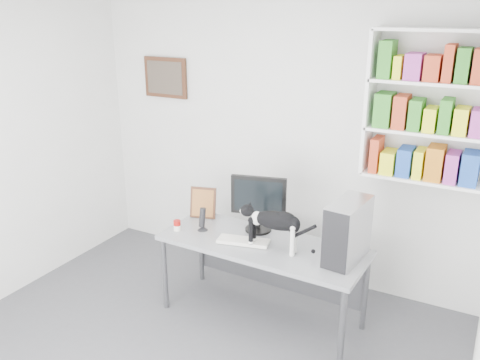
# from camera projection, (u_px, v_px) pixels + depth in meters

# --- Properties ---
(room) EXTENTS (4.01, 4.01, 2.70)m
(room) POSITION_uv_depth(u_px,v_px,m) (152.00, 212.00, 3.31)
(room) COLOR #4B4C50
(room) RESTS_ON ground
(bookshelf) EXTENTS (1.03, 0.28, 1.24)m
(bookshelf) POSITION_uv_depth(u_px,v_px,m) (432.00, 108.00, 4.05)
(bookshelf) COLOR white
(bookshelf) RESTS_ON room
(wall_art) EXTENTS (0.52, 0.04, 0.42)m
(wall_art) POSITION_uv_depth(u_px,v_px,m) (166.00, 78.00, 5.34)
(wall_art) COLOR #4E2819
(wall_art) RESTS_ON room
(desk) EXTENTS (1.77, 0.73, 0.73)m
(desk) POSITION_uv_depth(u_px,v_px,m) (262.00, 281.00, 4.39)
(desk) COLOR gray
(desk) RESTS_ON room
(monitor) EXTENTS (0.53, 0.35, 0.52)m
(monitor) POSITION_uv_depth(u_px,v_px,m) (259.00, 203.00, 4.42)
(monitor) COLOR black
(monitor) RESTS_ON desk
(keyboard) EXTENTS (0.46, 0.26, 0.03)m
(keyboard) POSITION_uv_depth(u_px,v_px,m) (243.00, 241.00, 4.27)
(keyboard) COLOR silver
(keyboard) RESTS_ON desk
(pc_tower) EXTENTS (0.26, 0.51, 0.49)m
(pc_tower) POSITION_uv_depth(u_px,v_px,m) (348.00, 231.00, 3.93)
(pc_tower) COLOR #A4A4A8
(pc_tower) RESTS_ON desk
(speaker) EXTENTS (0.11, 0.11, 0.22)m
(speaker) POSITION_uv_depth(u_px,v_px,m) (202.00, 219.00, 4.48)
(speaker) COLOR black
(speaker) RESTS_ON desk
(leaning_print) EXTENTS (0.26, 0.16, 0.30)m
(leaning_print) POSITION_uv_depth(u_px,v_px,m) (203.00, 202.00, 4.74)
(leaning_print) COLOR #4E2819
(leaning_print) RESTS_ON desk
(soup_can) EXTENTS (0.08, 0.08, 0.09)m
(soup_can) POSITION_uv_depth(u_px,v_px,m) (177.00, 225.00, 4.50)
(soup_can) COLOR #A2110D
(soup_can) RESTS_ON desk
(cat) EXTENTS (0.59, 0.20, 0.36)m
(cat) POSITION_uv_depth(u_px,v_px,m) (275.00, 230.00, 4.09)
(cat) COLOR black
(cat) RESTS_ON desk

